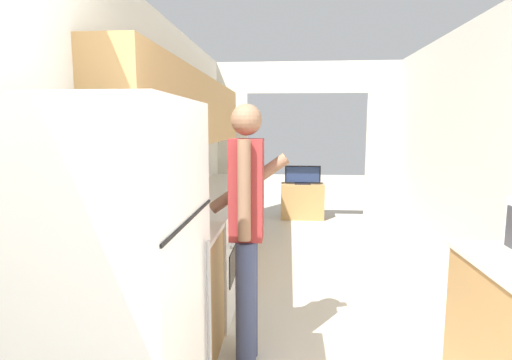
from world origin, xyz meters
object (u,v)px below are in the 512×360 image
person (247,228)px  tv_cabinet (302,201)px  refrigerator (113,303)px  range_oven (197,261)px  television (303,175)px

person → tv_cabinet: 4.35m
refrigerator → range_oven: (-0.03, 1.66, -0.39)m
tv_cabinet → range_oven: bearing=-105.7°
television → person: bearing=-96.8°
person → tv_cabinet: size_ratio=2.38×
range_oven → tv_cabinet: 3.71m
person → television: size_ratio=2.87×
refrigerator → person: (0.47, 0.96, 0.08)m
refrigerator → person: person is taller
refrigerator → person: size_ratio=0.98×
refrigerator → television: (0.97, 5.19, -0.09)m
range_oven → person: bearing=-54.6°
tv_cabinet → person: bearing=-96.7°
tv_cabinet → television: 0.45m
refrigerator → tv_cabinet: refrigerator is taller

